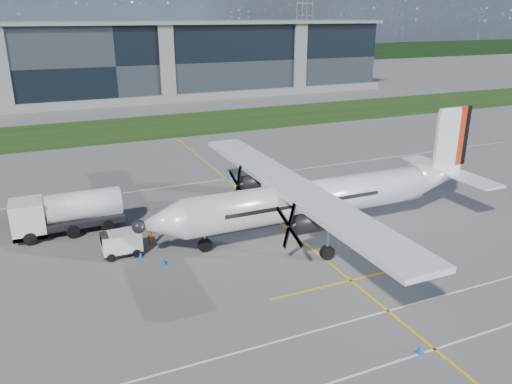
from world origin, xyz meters
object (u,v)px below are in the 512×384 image
object	(u,v)px
safety_cone_nose_stbd	(141,255)
safety_cone_nose_port	(164,261)
ground_crew_person	(150,233)
safety_cone_portwing	(420,349)
pylon_east	(304,20)
safety_cone_stbdwing	(229,177)
baggage_tug	(122,244)
turboprop_aircraft	(322,176)
fuel_tanker_truck	(60,214)

from	to	relation	value
safety_cone_nose_stbd	safety_cone_nose_port	distance (m)	2.14
ground_crew_person	safety_cone_nose_port	size ratio (longest dim) A/B	3.91
safety_cone_portwing	safety_cone_nose_port	world-z (taller)	same
pylon_east	safety_cone_stbdwing	world-z (taller)	pylon_east
safety_cone_portwing	ground_crew_person	bearing A→B (deg)	118.35
safety_cone_stbdwing	safety_cone_nose_port	xyz separation A→B (m)	(-11.25, -16.47, 0.00)
pylon_east	safety_cone_stbdwing	distance (m)	156.10
baggage_tug	safety_cone_portwing	size ratio (longest dim) A/B	6.09
baggage_tug	safety_cone_nose_stbd	bearing A→B (deg)	-42.89
ground_crew_person	safety_cone_portwing	xyz separation A→B (m)	(10.21, -18.92, -0.73)
turboprop_aircraft	fuel_tanker_truck	world-z (taller)	turboprop_aircraft
baggage_tug	safety_cone_nose_port	size ratio (longest dim) A/B	6.09
safety_cone_portwing	fuel_tanker_truck	bearing A→B (deg)	124.40
turboprop_aircraft	baggage_tug	size ratio (longest dim) A/B	10.25
turboprop_aircraft	safety_cone_stbdwing	distance (m)	16.45
fuel_tanker_truck	safety_cone_stbdwing	xyz separation A→B (m)	(17.58, 7.84, -1.45)
baggage_tug	safety_cone_portwing	xyz separation A→B (m)	(12.51, -18.04, -0.66)
fuel_tanker_truck	safety_cone_portwing	bearing A→B (deg)	-55.60
ground_crew_person	safety_cone_portwing	distance (m)	21.51
pylon_east	fuel_tanker_truck	world-z (taller)	pylon_east
ground_crew_person	baggage_tug	bearing A→B (deg)	110.55
fuel_tanker_truck	safety_cone_portwing	size ratio (longest dim) A/B	18.12
safety_cone_nose_stbd	ground_crew_person	bearing A→B (deg)	59.09
fuel_tanker_truck	baggage_tug	distance (m)	7.09
safety_cone_stbdwing	safety_cone_portwing	xyz separation A→B (m)	(-1.20, -31.76, 0.00)
pylon_east	safety_cone_nose_port	xyz separation A→B (m)	(-93.00, -148.63, -14.75)
pylon_east	safety_cone_portwing	size ratio (longest dim) A/B	60.00
safety_cone_stbdwing	turboprop_aircraft	bearing A→B (deg)	-82.18
safety_cone_nose_stbd	safety_cone_portwing	bearing A→B (deg)	-56.19
baggage_tug	ground_crew_person	bearing A→B (deg)	21.00
turboprop_aircraft	safety_cone_nose_stbd	bearing A→B (deg)	176.46
baggage_tug	fuel_tanker_truck	bearing A→B (deg)	123.33
fuel_tanker_truck	pylon_east	bearing A→B (deg)	54.64
turboprop_aircraft	ground_crew_person	distance (m)	14.34
baggage_tug	ground_crew_person	distance (m)	2.47
safety_cone_nose_port	pylon_east	bearing A→B (deg)	57.96
pylon_east	safety_cone_nose_stbd	distance (m)	175.23
pylon_east	safety_cone_stbdwing	xyz separation A→B (m)	(-81.75, -132.15, -14.75)
safety_cone_stbdwing	safety_cone_nose_port	distance (m)	19.94
safety_cone_stbdwing	safety_cone_nose_port	world-z (taller)	same
fuel_tanker_truck	safety_cone_stbdwing	bearing A→B (deg)	24.03
safety_cone_stbdwing	safety_cone_portwing	bearing A→B (deg)	-92.15
fuel_tanker_truck	safety_cone_portwing	world-z (taller)	fuel_tanker_truck
ground_crew_person	fuel_tanker_truck	bearing A→B (deg)	50.52
baggage_tug	safety_cone_nose_port	bearing A→B (deg)	-48.13
safety_cone_portwing	safety_cone_stbdwing	bearing A→B (deg)	87.85
ground_crew_person	safety_cone_nose_stbd	size ratio (longest dim) A/B	3.91
pylon_east	fuel_tanker_truck	size ratio (longest dim) A/B	3.31
baggage_tug	safety_cone_portwing	distance (m)	21.96
pylon_east	fuel_tanker_truck	xyz separation A→B (m)	(-99.33, -139.99, -13.30)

